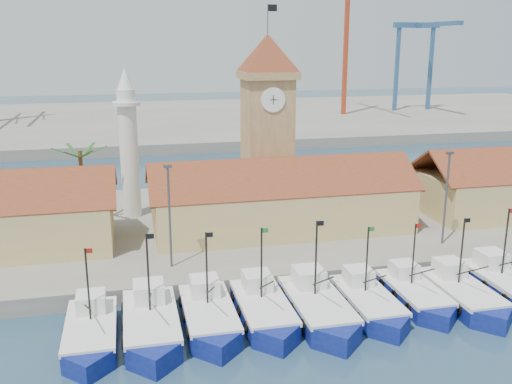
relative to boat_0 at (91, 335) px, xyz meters
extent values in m
plane|color=#1B3249|center=(18.37, -2.58, -0.74)|extent=(400.00, 400.00, 0.00)
cube|color=gray|center=(18.37, 21.42, 0.01)|extent=(140.00, 32.00, 1.50)
cube|color=gray|center=(18.37, 107.42, 0.26)|extent=(240.00, 80.00, 2.00)
cube|color=#0B1856|center=(0.00, 0.39, -0.26)|extent=(3.41, 7.71, 1.75)
cube|color=#0B1856|center=(0.00, -3.47, -0.26)|extent=(3.41, 3.41, 1.75)
cube|color=silver|center=(0.00, 0.39, 0.62)|extent=(3.48, 7.93, 0.34)
cube|color=silver|center=(0.00, 2.31, 1.40)|extent=(2.04, 2.14, 1.36)
cylinder|color=black|center=(0.00, 0.87, 3.34)|extent=(0.14, 0.14, 5.45)
cube|color=#A5140F|center=(0.24, 0.87, 5.88)|extent=(0.49, 0.02, 0.34)
cube|color=#0B1856|center=(4.14, 0.53, -0.21)|extent=(3.74, 8.47, 1.93)
cube|color=#0B1856|center=(4.14, -3.71, -0.21)|extent=(3.74, 3.74, 1.93)
cube|color=silver|center=(4.14, 0.53, 0.75)|extent=(3.82, 8.71, 0.37)
cube|color=silver|center=(4.14, 2.64, 1.61)|extent=(2.25, 2.35, 1.50)
cylinder|color=black|center=(4.14, 1.06, 3.75)|extent=(0.15, 0.15, 5.99)
cube|color=black|center=(4.41, 1.06, 6.53)|extent=(0.53, 0.02, 0.37)
cube|color=#0B1856|center=(8.37, 0.97, -0.24)|extent=(3.56, 8.05, 1.83)
cube|color=#0B1856|center=(8.37, -3.06, -0.24)|extent=(3.56, 3.56, 1.83)
cube|color=silver|center=(8.37, 0.97, 0.68)|extent=(3.63, 8.28, 0.36)
cube|color=silver|center=(8.37, 2.98, 1.49)|extent=(2.14, 2.24, 1.42)
cylinder|color=black|center=(8.37, 1.47, 3.53)|extent=(0.14, 0.14, 5.70)
cube|color=black|center=(8.63, 1.47, 6.17)|extent=(0.51, 0.02, 0.36)
cube|color=#0B1856|center=(12.51, 1.02, -0.24)|extent=(3.56, 8.06, 1.83)
cube|color=#0B1856|center=(12.51, -3.02, -0.24)|extent=(3.56, 3.56, 1.83)
cube|color=silver|center=(12.51, 1.02, 0.68)|extent=(3.64, 8.29, 0.36)
cube|color=silver|center=(12.51, 3.03, 1.50)|extent=(2.14, 2.24, 1.43)
cylinder|color=black|center=(12.51, 1.52, 3.53)|extent=(0.14, 0.14, 5.70)
cube|color=#197226|center=(12.76, 1.52, 6.18)|extent=(0.51, 0.02, 0.36)
cube|color=#0B1856|center=(16.59, 0.38, -0.20)|extent=(3.79, 8.57, 1.95)
cube|color=#0B1856|center=(16.59, -3.91, -0.20)|extent=(3.79, 3.79, 1.95)
cube|color=silver|center=(16.59, 0.38, 0.77)|extent=(3.86, 8.81, 0.38)
cube|color=silver|center=(16.59, 2.52, 1.64)|extent=(2.27, 2.38, 1.52)
cylinder|color=black|center=(16.59, 0.92, 3.80)|extent=(0.15, 0.15, 6.06)
cube|color=black|center=(16.86, 0.92, 6.61)|extent=(0.54, 0.02, 0.38)
cube|color=#0B1856|center=(20.76, 0.51, -0.26)|extent=(3.39, 7.67, 1.74)
cube|color=#0B1856|center=(20.76, -3.33, -0.26)|extent=(3.39, 3.39, 1.74)
cube|color=silver|center=(20.76, 0.51, 0.61)|extent=(3.46, 7.88, 0.34)
cube|color=silver|center=(20.76, 2.42, 1.39)|extent=(2.03, 2.13, 1.36)
cylinder|color=black|center=(20.76, 0.99, 3.32)|extent=(0.14, 0.14, 5.42)
cube|color=#197226|center=(21.00, 0.99, 5.84)|extent=(0.48, 0.02, 0.34)
cube|color=#0B1856|center=(25.02, 1.10, -0.28)|extent=(3.26, 7.38, 1.68)
cube|color=#0B1856|center=(25.02, -2.59, -0.28)|extent=(3.26, 3.26, 1.68)
cube|color=silver|center=(25.02, 1.10, 0.56)|extent=(3.33, 7.58, 0.33)
cube|color=silver|center=(25.02, 2.95, 1.30)|extent=(1.96, 2.05, 1.30)
cylinder|color=black|center=(25.02, 1.57, 3.17)|extent=(0.13, 0.13, 5.22)
cube|color=#A5140F|center=(25.25, 1.57, 5.59)|extent=(0.47, 0.02, 0.33)
cube|color=#0B1856|center=(28.68, 0.12, -0.24)|extent=(3.51, 7.94, 1.81)
cube|color=#0B1856|center=(28.68, -3.85, -0.24)|extent=(3.51, 3.51, 1.81)
cube|color=silver|center=(28.68, 0.12, 0.66)|extent=(3.58, 8.17, 0.35)
cube|color=silver|center=(28.68, 2.11, 1.46)|extent=(2.11, 2.21, 1.40)
cylinder|color=black|center=(28.68, 0.62, 3.47)|extent=(0.14, 0.14, 5.62)
cube|color=black|center=(28.93, 0.62, 6.08)|extent=(0.50, 0.02, 0.35)
cube|color=#0B1856|center=(33.17, 0.87, -0.22)|extent=(3.64, 8.25, 1.87)
cube|color=silver|center=(33.17, 0.87, 0.71)|extent=(3.72, 8.48, 0.36)
cube|color=silver|center=(33.17, 2.93, 1.55)|extent=(2.19, 2.29, 1.46)
cylinder|color=black|center=(33.17, 1.39, 3.63)|extent=(0.15, 0.15, 5.83)
cube|color=#A5140F|center=(33.43, 1.39, 6.34)|extent=(0.52, 0.02, 0.36)
cube|color=tan|center=(18.37, 17.42, 3.01)|extent=(26.00, 10.00, 4.50)
cube|color=brown|center=(18.37, 14.92, 6.76)|extent=(27.04, 5.13, 3.21)
cube|color=brown|center=(18.37, 19.92, 6.76)|extent=(27.04, 5.13, 3.21)
cube|color=tan|center=(18.37, 23.42, 8.26)|extent=(5.00, 5.00, 15.00)
cube|color=tan|center=(18.37, 23.42, 16.16)|extent=(5.80, 5.80, 0.80)
pyramid|color=brown|center=(18.37, 23.42, 18.46)|extent=(5.80, 5.80, 4.00)
cylinder|color=white|center=(18.37, 20.87, 13.76)|extent=(2.60, 0.15, 2.60)
cube|color=black|center=(18.37, 20.79, 13.76)|extent=(0.08, 0.02, 1.00)
cube|color=black|center=(18.37, 20.79, 13.76)|extent=(0.80, 0.02, 0.08)
cylinder|color=#3F3F44|center=(18.37, 23.42, 21.96)|extent=(0.10, 0.10, 3.00)
cube|color=black|center=(18.87, 23.42, 23.06)|extent=(1.00, 0.03, 0.70)
cylinder|color=silver|center=(3.37, 25.42, 7.76)|extent=(2.00, 2.00, 14.00)
cylinder|color=silver|center=(3.37, 25.42, 13.26)|extent=(3.00, 3.00, 0.40)
cone|color=silver|center=(3.37, 25.42, 15.86)|extent=(1.80, 1.80, 2.40)
cylinder|color=brown|center=(-1.63, 23.42, 4.76)|extent=(0.44, 0.44, 8.00)
cube|color=#225C1F|center=(-0.23, 23.42, 8.56)|extent=(2.80, 0.35, 1.18)
cube|color=#225C1F|center=(-0.93, 24.63, 8.56)|extent=(1.71, 2.60, 1.18)
cube|color=#225C1F|center=(-2.33, 24.63, 8.56)|extent=(1.71, 2.60, 1.18)
cube|color=#225C1F|center=(-3.03, 23.42, 8.56)|extent=(2.80, 0.35, 1.18)
cube|color=#225C1F|center=(-2.33, 22.21, 8.56)|extent=(1.71, 2.60, 1.18)
cube|color=#225C1F|center=(-0.93, 22.21, 8.56)|extent=(1.71, 2.60, 1.18)
cylinder|color=#3F3F44|center=(6.37, 9.42, 5.26)|extent=(0.20, 0.20, 9.00)
cube|color=#3F3F44|center=(6.37, 9.42, 9.66)|extent=(0.70, 0.25, 0.25)
cylinder|color=#3F3F44|center=(32.37, 9.42, 5.26)|extent=(0.20, 0.20, 9.00)
cube|color=#3F3F44|center=(32.37, 9.42, 9.66)|extent=(0.70, 0.25, 0.25)
cube|color=#AB371A|center=(58.50, 102.42, 19.84)|extent=(1.00, 1.00, 37.17)
cube|color=#2B5684|center=(75.37, 107.42, 12.26)|extent=(0.90, 0.90, 22.00)
cube|color=#2B5684|center=(85.37, 107.42, 12.26)|extent=(0.90, 0.90, 22.00)
cube|color=#2B5684|center=(80.37, 107.42, 23.76)|extent=(13.00, 1.40, 1.40)
cube|color=#2B5684|center=(80.37, 97.42, 23.76)|extent=(1.40, 22.00, 1.00)
camera|label=1|loc=(3.21, -37.21, 19.72)|focal=40.00mm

